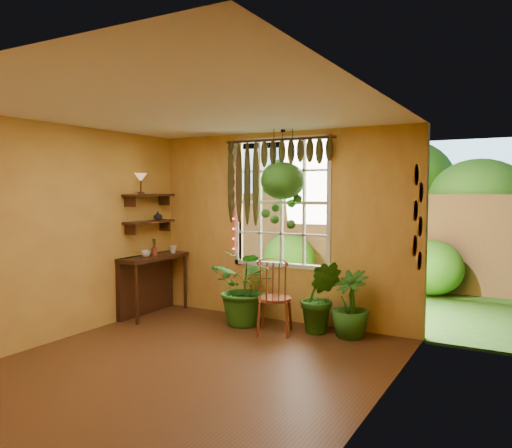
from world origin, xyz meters
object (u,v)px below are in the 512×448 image
Objects in this scene: counter_ledge at (149,278)px; hanging_basket at (283,187)px; potted_plant_mid at (320,297)px; windsor_chair at (274,308)px; potted_plant_left at (247,287)px.

counter_ledge is 0.88× the size of hanging_basket.
potted_plant_mid is 1.57m from hanging_basket.
hanging_basket reaches higher than counter_ledge.
windsor_chair is 1.22× the size of potted_plant_mid.
windsor_chair is 0.62m from potted_plant_mid.
hanging_basket reaches higher than potted_plant_left.
potted_plant_mid is (2.66, 0.32, -0.07)m from counter_ledge.
hanging_basket is (0.43, 0.24, 1.39)m from potted_plant_left.
hanging_basket is at bearing 171.10° from potted_plant_mid.
windsor_chair is 0.59m from potted_plant_left.
potted_plant_left is at bearing -171.98° from potted_plant_mid.
hanging_basket is at bearing 83.34° from windsor_chair.
potted_plant_left reaches higher than potted_plant_mid.
hanging_basket is (-0.60, 0.09, 1.44)m from potted_plant_mid.
counter_ledge is at bearing -173.08° from potted_plant_mid.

